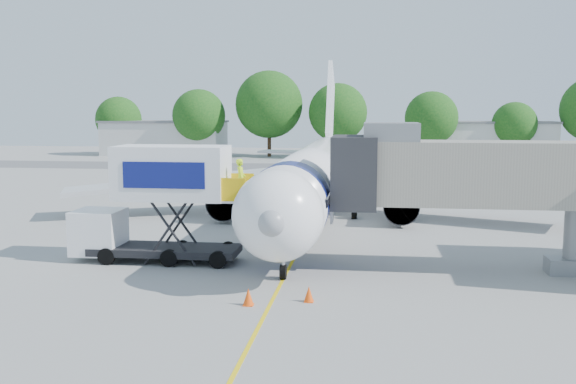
# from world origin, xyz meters

# --- Properties ---
(ground) EXTENTS (160.00, 160.00, 0.00)m
(ground) POSITION_xyz_m (0.00, 0.00, 0.00)
(ground) COLOR gray
(ground) RESTS_ON ground
(guidance_line) EXTENTS (0.15, 70.00, 0.01)m
(guidance_line) POSITION_xyz_m (0.00, 0.00, 0.01)
(guidance_line) COLOR yellow
(guidance_line) RESTS_ON ground
(taxiway_strip) EXTENTS (120.00, 10.00, 0.01)m
(taxiway_strip) POSITION_xyz_m (0.00, 42.00, 0.00)
(taxiway_strip) COLOR #59595B
(taxiway_strip) RESTS_ON ground
(aircraft) EXTENTS (34.17, 37.73, 11.35)m
(aircraft) POSITION_xyz_m (0.00, 4.12, 2.95)
(aircraft) COLOR white
(aircraft) RESTS_ON ground
(jet_bridge) EXTENTS (13.90, 3.20, 6.60)m
(jet_bridge) POSITION_xyz_m (7.99, -7.00, 4.34)
(jet_bridge) COLOR gray
(jet_bridge) RESTS_ON ground
(catering_hiloader) EXTENTS (8.50, 2.44, 5.50)m
(catering_hiloader) POSITION_xyz_m (-6.26, -7.00, 2.76)
(catering_hiloader) COLOR black
(catering_hiloader) RESTS_ON ground
(ground_tug) EXTENTS (3.66, 2.45, 1.34)m
(ground_tug) POSITION_xyz_m (1.18, -15.61, 0.70)
(ground_tug) COLOR white
(ground_tug) RESTS_ON ground
(safety_cone_a) EXTENTS (0.41, 0.41, 0.65)m
(safety_cone_a) POSITION_xyz_m (-0.78, -13.27, 0.31)
(safety_cone_a) COLOR #FF4E0D
(safety_cone_a) RESTS_ON ground
(safety_cone_b) EXTENTS (0.38, 0.38, 0.60)m
(safety_cone_b) POSITION_xyz_m (1.39, -12.55, 0.29)
(safety_cone_b) COLOR #FF4E0D
(safety_cone_b) RESTS_ON ground
(outbuilding_left) EXTENTS (18.40, 8.40, 5.30)m
(outbuilding_left) POSITION_xyz_m (-28.00, 60.00, 2.66)
(outbuilding_left) COLOR beige
(outbuilding_left) RESTS_ON ground
(outbuilding_right) EXTENTS (16.40, 7.40, 5.30)m
(outbuilding_right) POSITION_xyz_m (22.00, 62.00, 2.66)
(outbuilding_right) COLOR beige
(outbuilding_right) RESTS_ON ground
(tree_a) EXTENTS (7.05, 7.05, 8.98)m
(tree_a) POSITION_xyz_m (-35.16, 59.50, 5.45)
(tree_a) COLOR #382314
(tree_a) RESTS_ON ground
(tree_b) EXTENTS (7.86, 7.86, 10.02)m
(tree_b) POSITION_xyz_m (-21.87, 57.53, 6.08)
(tree_b) COLOR #382314
(tree_b) RESTS_ON ground
(tree_c) EXTENTS (10.00, 10.00, 12.75)m
(tree_c) POSITION_xyz_m (-11.52, 59.03, 7.74)
(tree_c) COLOR #382314
(tree_c) RESTS_ON ground
(tree_d) EXTENTS (8.49, 8.49, 10.82)m
(tree_d) POSITION_xyz_m (-1.26, 57.82, 6.57)
(tree_d) COLOR #382314
(tree_d) RESTS_ON ground
(tree_e) EXTENTS (7.52, 7.52, 9.59)m
(tree_e) POSITION_xyz_m (12.05, 57.47, 5.82)
(tree_e) COLOR #382314
(tree_e) RESTS_ON ground
(tree_f) EXTENTS (6.36, 6.36, 8.10)m
(tree_f) POSITION_xyz_m (23.88, 59.49, 4.91)
(tree_f) COLOR #382314
(tree_f) RESTS_ON ground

